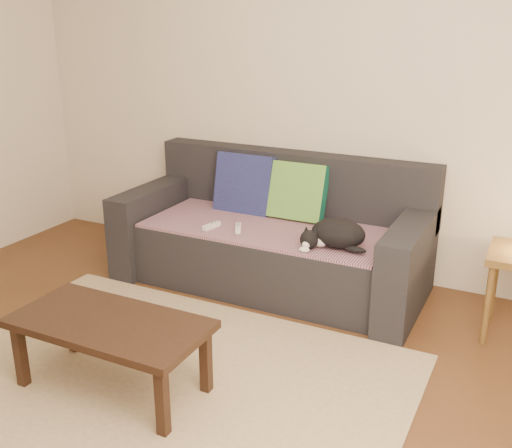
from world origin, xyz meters
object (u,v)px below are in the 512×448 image
object	(u,v)px
cat	(336,234)
sofa	(273,240)
wii_remote_a	(238,228)
wii_remote_b	(211,226)
coffee_table	(110,329)

from	to	relation	value
cat	sofa	bearing A→B (deg)	151.49
wii_remote_a	wii_remote_b	bearing A→B (deg)	75.50
wii_remote_a	cat	bearing A→B (deg)	-116.82
cat	coffee_table	distance (m)	1.48
sofa	coffee_table	xyz separation A→B (m)	(-0.16, -1.55, 0.03)
sofa	cat	xyz separation A→B (m)	(0.54, -0.26, 0.22)
wii_remote_b	coffee_table	world-z (taller)	wii_remote_b
cat	wii_remote_b	bearing A→B (deg)	179.56
sofa	cat	size ratio (longest dim) A/B	5.13
sofa	coffee_table	distance (m)	1.56
sofa	cat	distance (m)	0.63
cat	wii_remote_b	distance (m)	0.86
wii_remote_a	coffee_table	distance (m)	1.30
cat	wii_remote_a	bearing A→B (deg)	176.90
wii_remote_a	wii_remote_b	distance (m)	0.19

